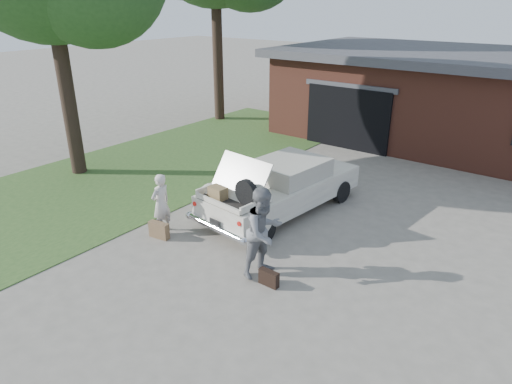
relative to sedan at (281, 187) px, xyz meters
The scene contains 8 objects.
ground 2.19m from the sedan, 81.61° to the right, with size 90.00×90.00×0.00m, color gray.
grass_strip 5.32m from the sedan, 169.76° to the left, with size 6.00×16.00×0.02m, color #2D4C1E.
house 9.55m from the sedan, 82.22° to the left, with size 12.80×7.80×3.30m.
sedan is the anchor object (origin of this frame).
woman_left 3.06m from the sedan, 120.79° to the right, with size 0.53×0.34×1.44m, color beige.
woman_right 2.95m from the sedan, 62.31° to the right, with size 0.89×0.69×1.83m, color slate.
suitcase_left 3.24m from the sedan, 115.95° to the right, with size 0.49×0.16×0.38m, color brown.
suitcase_right 3.40m from the sedan, 59.46° to the right, with size 0.41×0.13×0.32m, color black.
Camera 1 is at (5.68, -6.82, 5.06)m, focal length 32.00 mm.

